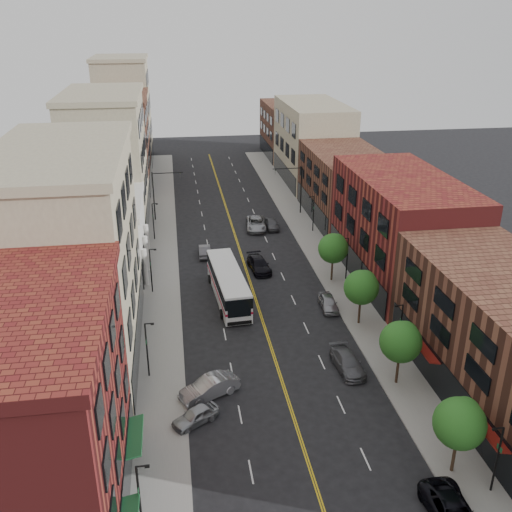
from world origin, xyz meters
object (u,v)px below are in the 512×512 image
car_parked_far (328,303)px  car_lane_behind (205,251)px  car_angle_b (209,387)px  car_lane_b (256,224)px  city_bus (228,283)px  car_parked_mid (348,362)px  car_lane_a (259,265)px  car_lane_c (272,224)px  car_angle_a (196,416)px

car_parked_far → car_lane_behind: 19.85m
car_angle_b → car_lane_b: car_lane_b is taller
city_bus → car_parked_mid: 17.24m
car_lane_a → car_parked_far: bearing=-68.6°
car_angle_b → car_lane_a: size_ratio=0.95×
car_angle_b → car_lane_c: car_angle_b is taller
city_bus → car_lane_a: city_bus is taller
car_angle_b → car_lane_behind: 28.93m
car_lane_behind → car_lane_b: (7.90, 8.70, 0.14)m
car_angle_b → car_lane_a: bearing=135.9°
car_angle_b → car_parked_far: car_angle_b is taller
car_lane_a → car_lane_b: bearing=76.0°
car_parked_mid → car_lane_a: size_ratio=0.94×
car_angle_b → car_lane_a: car_angle_b is taller
car_angle_b → car_lane_b: bearing=139.9°
car_parked_far → car_lane_c: 24.48m
car_lane_a → car_lane_b: size_ratio=0.88×
city_bus → car_parked_far: 10.80m
city_bus → car_parked_far: city_bus is taller
city_bus → car_lane_c: 22.27m
car_parked_far → car_lane_b: car_lane_b is taller
car_parked_mid → car_lane_b: car_lane_b is taller
car_angle_b → car_lane_behind: car_angle_b is taller
city_bus → car_parked_far: size_ratio=3.12×
car_angle_a → car_parked_mid: 14.22m
car_lane_b → car_lane_c: bearing=-0.6°
car_angle_a → car_lane_behind: bearing=143.2°
car_parked_mid → car_lane_b: bearing=89.5°
car_parked_mid → car_lane_b: size_ratio=0.83×
car_angle_b → car_parked_mid: bearing=73.1°
car_parked_mid → car_parked_far: bearing=78.7°
car_parked_mid → car_angle_b: bearing=-175.5°
car_parked_mid → car_lane_a: car_lane_a is taller
car_parked_mid → car_lane_behind: (-10.52, 26.95, -0.03)m
car_parked_mid → car_angle_a: bearing=-163.9°
car_angle_a → car_parked_mid: bearing=79.0°
car_angle_b → city_bus: bearing=142.9°
car_angle_b → car_lane_b: (9.40, 37.59, 0.01)m
car_angle_b → car_angle_a: bearing=-48.3°
car_lane_behind → city_bus: bearing=100.3°
car_parked_mid → car_parked_far: 11.05m
car_angle_a → car_lane_behind: car_lane_behind is taller
car_lane_a → car_lane_c: 14.45m
car_angle_a → car_lane_b: car_lane_b is taller
car_angle_a → car_parked_far: size_ratio=0.91×
car_parked_mid → car_lane_b: (-2.62, 35.65, 0.11)m
car_angle_b → car_lane_a: 24.67m
car_angle_b → car_lane_c: size_ratio=1.20×
car_lane_a → car_lane_behind: bearing=131.6°
car_lane_a → car_parked_mid: bearing=-85.3°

